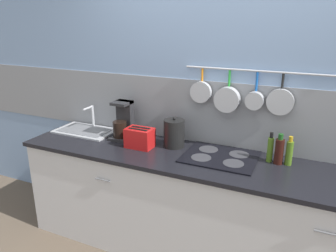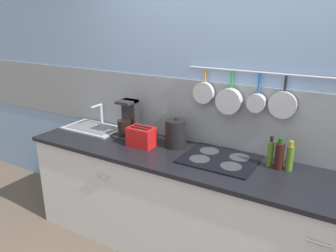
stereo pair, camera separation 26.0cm
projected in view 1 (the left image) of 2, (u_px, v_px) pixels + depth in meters
The scene contains 11 objects.
wall_back at pixel (229, 103), 2.72m from camera, with size 7.20×0.16×2.60m.
cabinet_base at pixel (211, 213), 2.67m from camera, with size 3.26×0.64×0.86m.
countertop at pixel (214, 163), 2.52m from camera, with size 3.30×0.66×0.03m.
sink_basin at pixel (86, 130), 3.16m from camera, with size 0.57×0.35×0.23m.
coffee_maker at pixel (123, 123), 2.96m from camera, with size 0.17×0.22×0.34m.
toaster at pixel (140, 138), 2.76m from camera, with size 0.24×0.15×0.17m.
kettle at pixel (174, 133), 2.76m from camera, with size 0.18×0.18×0.26m.
cooktop at pixel (220, 157), 2.58m from camera, with size 0.57×0.46×0.01m.
bottle_hot_sauce at pixel (270, 149), 2.48m from camera, with size 0.04×0.04×0.23m.
bottle_vinegar at pixel (279, 151), 2.44m from camera, with size 0.07×0.07×0.24m.
bottle_dish_soap at pixel (289, 152), 2.42m from camera, with size 0.05×0.05×0.22m.
Camera 1 is at (0.64, -2.24, 1.95)m, focal length 35.00 mm.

